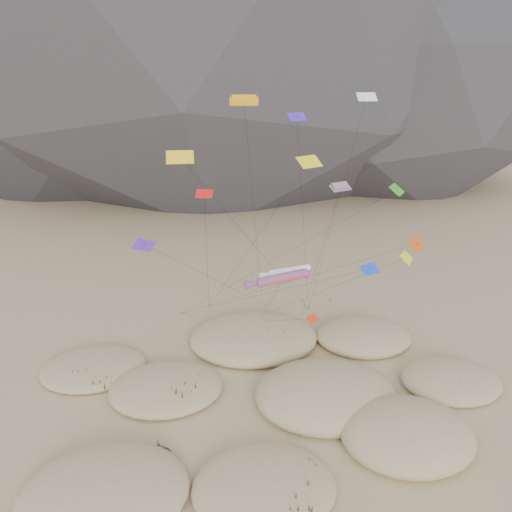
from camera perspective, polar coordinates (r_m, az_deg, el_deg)
The scene contains 9 objects.
ground at distance 52.05m, azimuth 4.79°, elevation -18.26°, with size 500.00×500.00×0.00m, color #CCB789.
dunes at distance 54.52m, azimuth 2.88°, elevation -15.25°, with size 50.80×36.06×4.13m.
dune_grass at distance 53.39m, azimuth 3.37°, elevation -15.96°, with size 43.00×28.00×1.53m.
kite_stakes at distance 72.59m, azimuth 1.27°, elevation -6.07°, with size 22.27×5.79×0.30m.
rainbow_tube_kite at distance 53.35m, azimuth 2.70°, elevation -2.59°, with size 7.32×17.62×12.48m.
white_tube_kite at distance 56.34m, azimuth 3.50°, elevation -1.72°, with size 6.04×10.51×11.91m.
orange_parafoil at distance 52.62m, azimuth -1.35°, elevation 17.01°, with size 6.02×15.22×30.26m.
multi_parafoil at distance 55.24m, azimuth 9.57°, elevation 7.60°, with size 2.63×11.95×21.22m.
delta_kites at distance 53.83m, azimuth 6.27°, elevation 5.76°, with size 30.75×22.49×30.20m.
Camera 1 is at (-10.51, -39.37, 32.39)m, focal length 35.00 mm.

